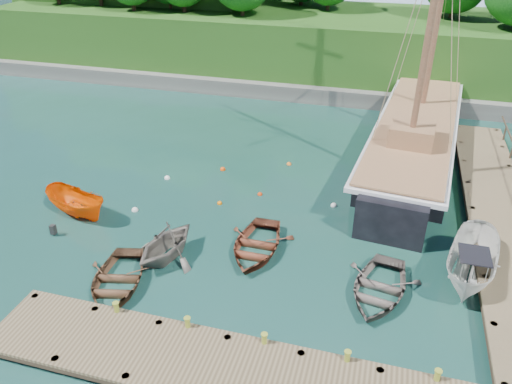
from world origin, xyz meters
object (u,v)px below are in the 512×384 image
rowboat_1 (167,257)px  rowboat_2 (256,251)px  rowboat_3 (377,294)px  cabin_boat_white (468,281)px  schooner (413,144)px  rowboat_0 (118,286)px  motorboat_orange (79,215)px

rowboat_1 → rowboat_2: 4.21m
rowboat_2 → rowboat_3: (5.86, -1.56, 0.00)m
cabin_boat_white → schooner: 12.40m
rowboat_0 → motorboat_orange: size_ratio=1.05×
rowboat_1 → rowboat_3: bearing=14.4°
rowboat_2 → rowboat_3: 6.06m
rowboat_1 → motorboat_orange: bearing=175.0°
rowboat_0 → cabin_boat_white: (14.80, 4.58, 0.00)m
rowboat_1 → rowboat_3: size_ratio=0.81×
rowboat_0 → motorboat_orange: bearing=123.2°
rowboat_0 → rowboat_3: bearing=-0.4°
rowboat_2 → motorboat_orange: size_ratio=1.06×
rowboat_1 → cabin_boat_white: cabin_boat_white is taller
rowboat_3 → motorboat_orange: motorboat_orange is taller
rowboat_2 → motorboat_orange: 10.07m
rowboat_1 → rowboat_2: (3.89, 1.61, 0.00)m
rowboat_0 → rowboat_2: rowboat_2 is taller
rowboat_1 → rowboat_3: (9.75, 0.05, 0.00)m
rowboat_1 → schooner: 17.93m
rowboat_3 → cabin_boat_white: bearing=37.4°
rowboat_2 → schooner: schooner is taller
rowboat_3 → motorboat_orange: 16.05m
schooner → rowboat_2: bearing=-113.6°
rowboat_2 → rowboat_3: rowboat_3 is taller
motorboat_orange → schooner: size_ratio=0.16×
rowboat_2 → cabin_boat_white: cabin_boat_white is taller
rowboat_3 → cabin_boat_white: 4.32m
rowboat_3 → motorboat_orange: size_ratio=1.07×
rowboat_3 → cabin_boat_white: cabin_boat_white is taller
rowboat_3 → rowboat_2: bearing=174.7°
schooner → cabin_boat_white: bearing=-71.9°
cabin_boat_white → rowboat_2: bearing=-164.8°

